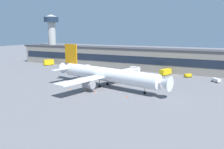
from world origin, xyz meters
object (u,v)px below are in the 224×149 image
airliner (106,74)px  traffic_cone_2 (95,92)px  traffic_cone_0 (127,96)px  stair_truck (135,69)px  fuel_truck (166,72)px  pushback_tractor (86,66)px  traffic_cone_1 (70,88)px  catering_truck (49,62)px  follow_me_car (216,80)px  traffic_cone_3 (87,89)px  control_tower (52,33)px  baggage_tug (188,75)px

airliner → traffic_cone_2: (1.05, -10.99, -5.25)m
traffic_cone_0 → stair_truck: bearing=109.2°
fuel_truck → traffic_cone_0: bearing=-91.0°
fuel_truck → traffic_cone_0: (-0.89, -51.62, -1.55)m
airliner → pushback_tractor: 56.61m
pushback_tractor → fuel_truck: fuel_truck is taller
traffic_cone_1 → catering_truck: bearing=139.1°
airliner → traffic_cone_0: bearing=-36.7°
follow_me_car → fuel_truck: bearing=164.5°
follow_me_car → traffic_cone_3: size_ratio=6.31×
airliner → fuel_truck: 43.63m
catering_truck → pushback_tractor: bearing=2.9°
follow_me_car → stair_truck: 45.77m
stair_truck → traffic_cone_1: size_ratio=9.35×
control_tower → pushback_tractor: 50.97m
traffic_cone_0 → traffic_cone_1: bearing=179.5°
catering_truck → traffic_cone_1: bearing=-40.9°
stair_truck → traffic_cone_2: bearing=-85.7°
airliner → pushback_tractor: airliner is taller
fuel_truck → traffic_cone_0: 51.65m
pushback_tractor → catering_truck: size_ratio=0.67×
traffic_cone_2 → baggage_tug: bearing=61.7°
fuel_truck → baggage_tug: 12.53m
airliner → stair_truck: size_ratio=9.31×
pushback_tractor → traffic_cone_0: size_ratio=7.67×
airliner → baggage_tug: size_ratio=14.89×
baggage_tug → traffic_cone_2: 57.50m
airliner → control_tower: (-81.73, 56.98, 17.56)m
control_tower → catering_truck: (11.64, -17.42, -20.85)m
catering_truck → baggage_tug: bearing=0.0°
airliner → traffic_cone_0: 19.38m
fuel_truck → baggage_tug: (12.48, -0.87, -0.80)m
airliner → pushback_tractor: bearing=133.2°
airliner → traffic_cone_0: (14.97, -11.14, -5.26)m
control_tower → catering_truck: control_tower is taller
fuel_truck → baggage_tug: size_ratio=2.21×
stair_truck → traffic_cone_2: size_ratio=9.37×
stair_truck → traffic_cone_1: 51.59m
baggage_tug → control_tower: bearing=171.0°
airliner → traffic_cone_2: airliner is taller
traffic_cone_0 → pushback_tractor: bearing=135.7°
airliner → traffic_cone_1: bearing=-137.4°
control_tower → stair_truck: (78.99, -17.13, -21.17)m
catering_truck → fuel_truck: bearing=0.6°
control_tower → baggage_tug: bearing=-9.0°
fuel_truck → traffic_cone_1: size_ratio=12.93×
traffic_cone_1 → fuel_truck: bearing=61.6°
traffic_cone_1 → traffic_cone_3: bearing=19.2°
pushback_tractor → baggage_tug: baggage_tug is taller
baggage_tug → traffic_cone_1: baggage_tug is taller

